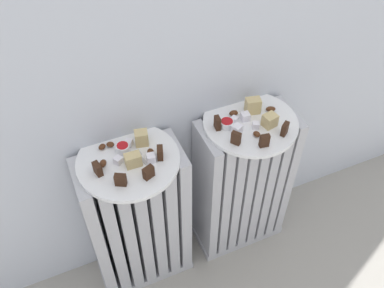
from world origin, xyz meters
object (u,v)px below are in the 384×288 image
object	(u,v)px
jam_bowl_right	(227,123)
fork	(142,159)
radiator_left	(138,222)
plate_right	(250,123)
jam_bowl_left	(123,148)
radiator_right	(242,185)
plate_left	(128,160)

from	to	relation	value
jam_bowl_right	fork	bearing A→B (deg)	-174.42
radiator_left	plate_right	size ratio (longest dim) A/B	2.05
jam_bowl_left	fork	world-z (taller)	jam_bowl_left
jam_bowl_left	radiator_right	bearing A→B (deg)	-4.80
radiator_right	plate_left	world-z (taller)	plate_left
jam_bowl_left	fork	xyz separation A→B (m)	(0.04, -0.05, -0.01)
jam_bowl_right	fork	size ratio (longest dim) A/B	0.45
plate_left	jam_bowl_left	bearing A→B (deg)	95.61
radiator_right	plate_right	bearing A→B (deg)	-116.57
plate_left	plate_right	world-z (taller)	same
radiator_right	plate_right	xyz separation A→B (m)	(-0.00, -0.00, 0.30)
radiator_right	jam_bowl_right	world-z (taller)	jam_bowl_right
plate_left	jam_bowl_left	size ratio (longest dim) A/B	7.34
radiator_left	plate_right	world-z (taller)	plate_right
jam_bowl_left	jam_bowl_right	distance (m)	0.31
radiator_right	plate_left	size ratio (longest dim) A/B	2.05
plate_right	radiator_left	bearing A→B (deg)	-180.00
plate_left	jam_bowl_left	distance (m)	0.04
fork	jam_bowl_left	bearing A→B (deg)	127.72
radiator_left	fork	size ratio (longest dim) A/B	6.28
plate_right	jam_bowl_left	xyz separation A→B (m)	(-0.39, 0.03, 0.02)
radiator_left	jam_bowl_left	size ratio (longest dim) A/B	15.03
plate_right	fork	world-z (taller)	fork
plate_right	jam_bowl_right	xyz separation A→B (m)	(-0.08, 0.01, 0.02)
radiator_left	plate_left	world-z (taller)	plate_left
radiator_right	jam_bowl_right	xyz separation A→B (m)	(-0.08, 0.01, 0.32)
radiator_left	plate_left	xyz separation A→B (m)	(0.00, 0.00, 0.30)
radiator_right	jam_bowl_left	world-z (taller)	jam_bowl_left
jam_bowl_left	plate_left	bearing A→B (deg)	-84.39
plate_left	plate_right	xyz separation A→B (m)	(0.38, 0.00, 0.00)
jam_bowl_left	plate_right	bearing A→B (deg)	-4.80
radiator_left	jam_bowl_left	xyz separation A→B (m)	(-0.00, 0.03, 0.32)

